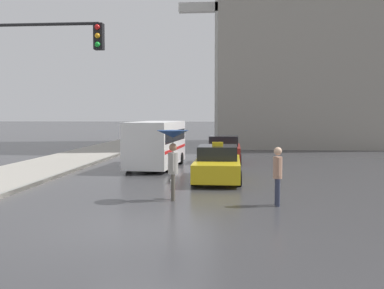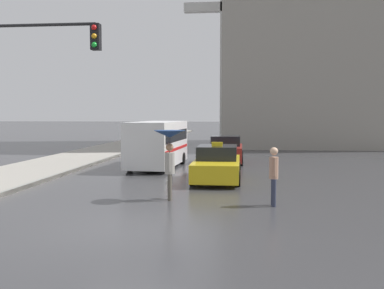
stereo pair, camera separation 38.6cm
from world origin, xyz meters
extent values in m
plane|color=#38383A|center=(0.00, 0.00, 0.00)|extent=(300.00, 300.00, 0.00)
cube|color=gold|center=(1.63, 7.85, 0.51)|extent=(1.80, 4.58, 0.70)
cube|color=black|center=(1.63, 8.08, 1.14)|extent=(1.58, 2.06, 0.55)
cylinder|color=black|center=(2.49, 6.43, 0.30)|extent=(0.20, 0.60, 0.60)
cylinder|color=black|center=(0.78, 6.43, 0.30)|extent=(0.20, 0.60, 0.60)
cylinder|color=black|center=(2.49, 9.27, 0.30)|extent=(0.20, 0.60, 0.60)
cylinder|color=black|center=(0.78, 9.27, 0.30)|extent=(0.20, 0.60, 0.60)
cube|color=yellow|center=(1.63, 7.85, 1.49)|extent=(0.44, 0.16, 0.16)
cube|color=maroon|center=(1.75, 14.50, 0.56)|extent=(1.80, 4.06, 0.79)
cube|color=black|center=(1.75, 14.70, 1.23)|extent=(1.58, 1.83, 0.55)
cylinder|color=black|center=(2.60, 13.24, 0.30)|extent=(0.20, 0.60, 0.60)
cylinder|color=black|center=(0.89, 13.24, 0.30)|extent=(0.20, 0.60, 0.60)
cylinder|color=black|center=(2.60, 15.75, 0.30)|extent=(0.20, 0.60, 0.60)
cylinder|color=black|center=(0.89, 15.75, 0.30)|extent=(0.20, 0.60, 0.60)
cube|color=white|center=(-1.61, 12.03, 1.25)|extent=(2.31, 5.86, 2.16)
cube|color=black|center=(-1.61, 12.03, 1.63)|extent=(2.31, 5.40, 0.56)
cube|color=red|center=(-1.61, 12.03, 0.98)|extent=(2.33, 5.63, 0.14)
cylinder|color=black|center=(-0.75, 10.25, 0.32)|extent=(0.23, 0.64, 0.63)
cylinder|color=black|center=(-2.65, 10.36, 0.32)|extent=(0.23, 0.64, 0.63)
cylinder|color=black|center=(-0.56, 13.70, 0.32)|extent=(0.23, 0.64, 0.63)
cylinder|color=black|center=(-2.46, 13.80, 0.32)|extent=(0.23, 0.64, 0.63)
cylinder|color=#4C473D|center=(0.39, 3.37, 0.42)|extent=(0.13, 0.13, 0.84)
cylinder|color=#4C473D|center=(0.37, 3.59, 0.42)|extent=(0.13, 0.13, 0.84)
cylinder|color=gray|center=(0.38, 3.48, 1.17)|extent=(0.34, 0.34, 0.67)
sphere|color=#997051|center=(0.38, 3.48, 1.68)|extent=(0.25, 0.25, 0.25)
cylinder|color=gray|center=(0.40, 3.28, 1.22)|extent=(0.08, 0.08, 0.57)
cylinder|color=gray|center=(0.36, 3.68, 1.22)|extent=(0.08, 0.08, 0.57)
cone|color=navy|center=(0.38, 3.48, 2.09)|extent=(1.00, 1.00, 0.22)
cylinder|color=black|center=(0.38, 3.48, 1.75)|extent=(0.02, 0.02, 0.69)
cube|color=white|center=(0.30, 3.75, 0.46)|extent=(0.12, 0.19, 0.28)
cylinder|color=#2D3347|center=(3.56, 3.04, 0.41)|extent=(0.13, 0.13, 0.81)
cylinder|color=#2D3347|center=(3.57, 2.82, 0.41)|extent=(0.13, 0.13, 0.81)
cylinder|color=tan|center=(3.57, 2.93, 1.13)|extent=(0.28, 0.28, 0.64)
sphere|color=#DBAD89|center=(3.57, 2.93, 1.62)|extent=(0.24, 0.24, 0.24)
cylinder|color=tan|center=(3.55, 3.10, 1.18)|extent=(0.07, 0.07, 0.55)
cylinder|color=tan|center=(3.58, 2.76, 1.18)|extent=(0.07, 0.07, 0.55)
cylinder|color=black|center=(-3.80, 3.21, 5.48)|extent=(3.88, 0.10, 0.10)
cube|color=black|center=(-1.86, 3.21, 5.08)|extent=(0.28, 0.28, 0.80)
sphere|color=red|center=(-1.86, 3.05, 5.34)|extent=(0.16, 0.16, 0.16)
sphere|color=orange|center=(-1.86, 3.05, 5.08)|extent=(0.16, 0.16, 0.16)
sphere|color=green|center=(-1.86, 3.05, 4.82)|extent=(0.16, 0.16, 0.16)
cube|color=white|center=(0.86, 35.41, 9.30)|extent=(0.90, 0.90, 18.61)
cube|color=white|center=(0.86, 35.41, 13.40)|extent=(8.19, 0.90, 0.90)
camera|label=1|loc=(2.23, -10.40, 2.71)|focal=42.00mm
camera|label=2|loc=(2.62, -10.36, 2.71)|focal=42.00mm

